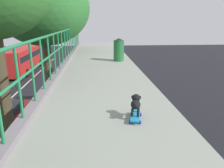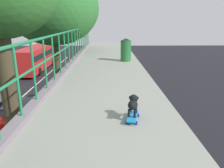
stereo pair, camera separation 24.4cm
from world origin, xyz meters
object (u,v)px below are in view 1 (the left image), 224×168
object	(u,v)px
car_red_taxi_fifth	(9,115)
city_bus	(23,58)
small_dog	(136,103)
litter_bin	(119,49)
toy_skateboard	(136,116)

from	to	relation	value
car_red_taxi_fifth	city_bus	xyz separation A→B (m)	(-3.99, 16.17, 1.17)
city_bus	small_dog	xyz separation A→B (m)	(10.52, -26.62, 3.59)
small_dog	litter_bin	xyz separation A→B (m)	(0.29, 5.29, 0.19)
toy_skateboard	litter_bin	bearing A→B (deg)	86.79
small_dog	toy_skateboard	bearing A→B (deg)	-97.09
litter_bin	small_dog	bearing A→B (deg)	-93.17
city_bus	small_dog	world-z (taller)	small_dog
small_dog	city_bus	bearing A→B (deg)	111.57
city_bus	litter_bin	size ratio (longest dim) A/B	11.92
toy_skateboard	litter_bin	size ratio (longest dim) A/B	0.52
car_red_taxi_fifth	litter_bin	size ratio (longest dim) A/B	5.01
car_red_taxi_fifth	small_dog	distance (m)	13.20
city_bus	small_dog	bearing A→B (deg)	-68.43
toy_skateboard	litter_bin	distance (m)	5.38
toy_skateboard	litter_bin	xyz separation A→B (m)	(0.30, 5.35, 0.40)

